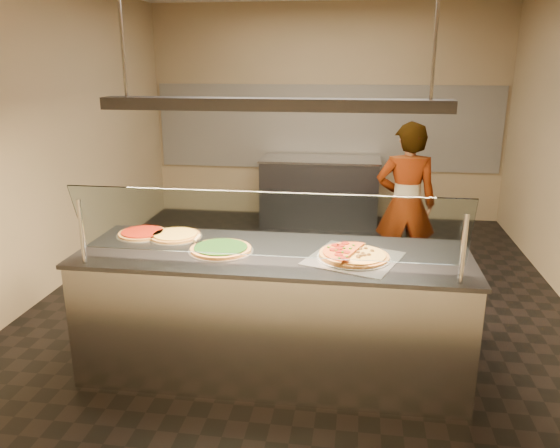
# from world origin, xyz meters

# --- Properties ---
(ground) EXTENTS (5.00, 6.00, 0.02)m
(ground) POSITION_xyz_m (0.00, 0.00, -0.01)
(ground) COLOR black
(ground) RESTS_ON ground
(wall_back) EXTENTS (5.00, 0.02, 3.00)m
(wall_back) POSITION_xyz_m (0.00, 3.01, 1.50)
(wall_back) COLOR tan
(wall_back) RESTS_ON ground
(wall_front) EXTENTS (5.00, 0.02, 3.00)m
(wall_front) POSITION_xyz_m (0.00, -3.01, 1.50)
(wall_front) COLOR tan
(wall_front) RESTS_ON ground
(wall_left) EXTENTS (0.02, 6.00, 3.00)m
(wall_left) POSITION_xyz_m (-2.51, 0.00, 1.50)
(wall_left) COLOR tan
(wall_left) RESTS_ON ground
(tile_band) EXTENTS (4.90, 0.02, 1.20)m
(tile_band) POSITION_xyz_m (0.00, 2.98, 1.30)
(tile_band) COLOR silver
(tile_band) RESTS_ON wall_back
(serving_counter) EXTENTS (2.76, 0.94, 0.93)m
(serving_counter) POSITION_xyz_m (-0.08, -1.34, 0.47)
(serving_counter) COLOR #B7B7BC
(serving_counter) RESTS_ON ground
(sneeze_guard) EXTENTS (2.52, 0.18, 0.54)m
(sneeze_guard) POSITION_xyz_m (-0.08, -1.68, 1.23)
(sneeze_guard) COLOR #B7B7BC
(sneeze_guard) RESTS_ON serving_counter
(perforated_tray) EXTENTS (0.73, 0.73, 0.01)m
(perforated_tray) POSITION_xyz_m (0.48, -1.40, 0.94)
(perforated_tray) COLOR silver
(perforated_tray) RESTS_ON serving_counter
(half_pizza_pepperoni) EXTENTS (0.38, 0.52, 0.05)m
(half_pizza_pepperoni) POSITION_xyz_m (0.37, -1.40, 0.96)
(half_pizza_pepperoni) COLOR #935927
(half_pizza_pepperoni) RESTS_ON perforated_tray
(half_pizza_sausage) EXTENTS (0.38, 0.52, 0.04)m
(half_pizza_sausage) POSITION_xyz_m (0.59, -1.39, 0.96)
(half_pizza_sausage) COLOR #935927
(half_pizza_sausage) RESTS_ON perforated_tray
(pizza_spinach) EXTENTS (0.46, 0.46, 0.03)m
(pizza_spinach) POSITION_xyz_m (-0.45, -1.37, 0.95)
(pizza_spinach) COLOR silver
(pizza_spinach) RESTS_ON serving_counter
(pizza_cheese) EXTENTS (0.41, 0.41, 0.03)m
(pizza_cheese) POSITION_xyz_m (-0.88, -1.11, 0.94)
(pizza_cheese) COLOR silver
(pizza_cheese) RESTS_ON serving_counter
(pizza_tomato) EXTENTS (0.40, 0.40, 0.03)m
(pizza_tomato) POSITION_xyz_m (-1.15, -1.09, 0.94)
(pizza_tomato) COLOR silver
(pizza_tomato) RESTS_ON serving_counter
(pizza_spatula) EXTENTS (0.17, 0.23, 0.02)m
(pizza_spatula) POSITION_xyz_m (-0.64, -1.25, 0.96)
(pizza_spatula) COLOR #B7B7BC
(pizza_spatula) RESTS_ON pizza_spinach
(prep_table) EXTENTS (1.65, 0.74, 0.93)m
(prep_table) POSITION_xyz_m (-0.03, 2.55, 0.47)
(prep_table) COLOR #3E3E44
(prep_table) RESTS_ON ground
(worker) EXTENTS (0.62, 0.42, 1.66)m
(worker) POSITION_xyz_m (0.98, 0.53, 0.83)
(worker) COLOR #38313E
(worker) RESTS_ON ground
(heat_lamp_housing) EXTENTS (2.30, 0.18, 0.08)m
(heat_lamp_housing) POSITION_xyz_m (-0.08, -1.34, 1.95)
(heat_lamp_housing) COLOR #3E3E44
(heat_lamp_housing) RESTS_ON ceiling
(lamp_rod_left) EXTENTS (0.02, 0.02, 1.01)m
(lamp_rod_left) POSITION_xyz_m (-1.08, -1.34, 2.50)
(lamp_rod_left) COLOR #B7B7BC
(lamp_rod_left) RESTS_ON ceiling
(lamp_rod_right) EXTENTS (0.02, 0.02, 1.01)m
(lamp_rod_right) POSITION_xyz_m (0.92, -1.34, 2.50)
(lamp_rod_right) COLOR #B7B7BC
(lamp_rod_right) RESTS_ON ceiling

